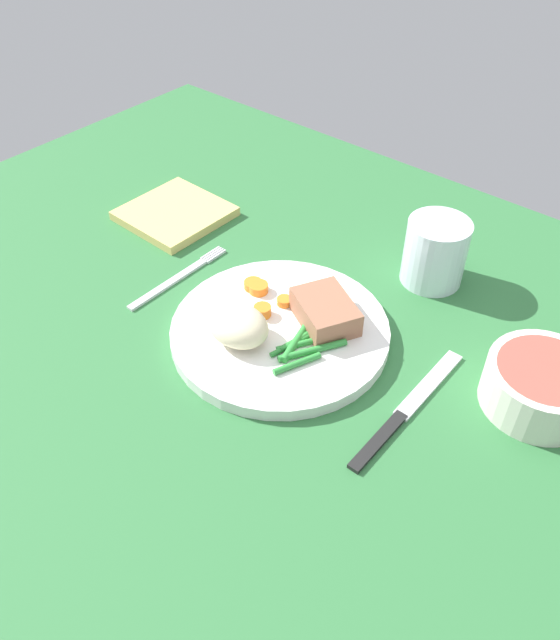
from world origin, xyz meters
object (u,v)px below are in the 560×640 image
water_glass (434,256)px  salad_bowl (542,384)px  dinner_plate (280,331)px  fork (178,278)px  knife (406,410)px  napkin (175,213)px  meat_portion (325,312)px

water_glass → salad_bowl: 22.50cm
dinner_plate → fork: dinner_plate is taller
dinner_plate → fork: 17.33cm
knife → water_glass: bearing=117.6°
fork → water_glass: (25.35, 21.37, 3.47)cm
water_glass → salad_bowl: water_glass is taller
napkin → water_glass: bearing=17.5°
dinner_plate → water_glass: (8.03, 21.11, 2.87)cm
dinner_plate → knife: 17.58cm
meat_portion → salad_bowl: size_ratio=0.67×
salad_bowl → napkin: size_ratio=0.88×
water_glass → napkin: water_glass is taller
fork → knife: size_ratio=0.81×
dinner_plate → water_glass: bearing=69.2°
dinner_plate → napkin: dinner_plate is taller
meat_portion → fork: bearing=-168.3°
meat_portion → knife: meat_portion is taller
dinner_plate → salad_bowl: salad_bowl is taller
fork → napkin: napkin is taller
knife → napkin: napkin is taller
dinner_plate → water_glass: water_glass is taller
knife → meat_portion: bearing=166.4°
meat_portion → napkin: meat_portion is taller
water_glass → napkin: (-36.47, -11.51, -3.01)cm
fork → water_glass: size_ratio=1.92×
napkin → dinner_plate: bearing=-18.6°
meat_portion → fork: size_ratio=0.48×
meat_portion → fork: meat_portion is taller
water_glass → napkin: bearing=-162.5°
knife → napkin: (-46.01, 9.89, 0.46)cm
salad_bowl → fork: bearing=-167.4°
salad_bowl → meat_portion: bearing=-166.7°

